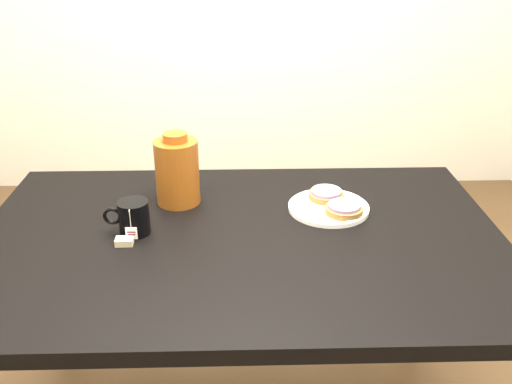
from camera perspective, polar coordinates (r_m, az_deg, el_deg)
The scene contains 7 objects.
table at distance 1.56m, azimuth -1.56°, elevation -7.02°, with size 1.40×0.90×0.75m.
plate at distance 1.65m, azimuth 7.27°, elevation -1.48°, with size 0.23×0.23×0.02m.
bagel_back at distance 1.69m, azimuth 7.04°, elevation -0.24°, with size 0.15×0.15×0.03m.
bagel_front at distance 1.61m, azimuth 8.79°, elevation -1.69°, with size 0.15×0.15×0.03m.
mug at distance 1.54m, azimuth -12.18°, elevation -2.48°, with size 0.12×0.09×0.09m.
teabag_pouch at distance 1.51m, azimuth -13.02°, elevation -4.83°, with size 0.04×0.03×0.02m, color #C6B793.
bagel_package at distance 1.67m, azimuth -7.89°, elevation 2.10°, with size 0.16×0.16×0.21m.
Camera 1 is at (0.01, -1.32, 1.50)m, focal length 40.00 mm.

